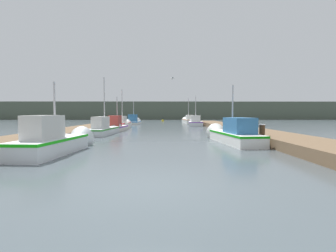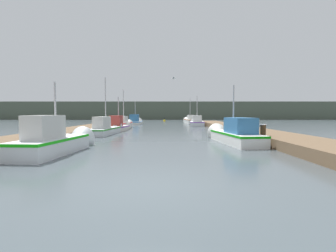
{
  "view_description": "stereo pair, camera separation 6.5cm",
  "coord_description": "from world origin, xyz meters",
  "px_view_note": "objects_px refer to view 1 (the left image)",
  "views": [
    {
      "loc": [
        0.44,
        -5.96,
        1.68
      ],
      "look_at": [
        0.57,
        10.85,
        0.85
      ],
      "focal_mm": 28.0,
      "sensor_mm": 36.0,
      "label": 1
    },
    {
      "loc": [
        0.51,
        -5.96,
        1.68
      ],
      "look_at": [
        0.57,
        10.85,
        0.85
      ],
      "focal_mm": 28.0,
      "sensor_mm": 36.0,
      "label": 2
    }
  ],
  "objects_px": {
    "fishing_boat_0": "(57,141)",
    "fishing_boat_1": "(231,134)",
    "fishing_boat_3": "(118,126)",
    "fishing_boat_2": "(106,129)",
    "mooring_piling_2": "(116,122)",
    "fishing_boat_4": "(123,124)",
    "fishing_boat_6": "(134,121)",
    "fishing_boat_7": "(188,120)",
    "mooring_piling_1": "(262,134)",
    "mooring_piling_3": "(227,127)",
    "channel_buoy": "(163,121)",
    "seagull_lead": "(173,78)",
    "fishing_boat_5": "(195,122)"
  },
  "relations": [
    {
      "from": "fishing_boat_0",
      "to": "fishing_boat_1",
      "type": "distance_m",
      "value": 9.25
    },
    {
      "from": "fishing_boat_0",
      "to": "fishing_boat_3",
      "type": "bearing_deg",
      "value": 94.61
    },
    {
      "from": "fishing_boat_2",
      "to": "mooring_piling_2",
      "type": "xyz_separation_m",
      "value": [
        -1.0,
        9.44,
        0.2
      ]
    },
    {
      "from": "fishing_boat_4",
      "to": "fishing_boat_0",
      "type": "bearing_deg",
      "value": -85.92
    },
    {
      "from": "fishing_boat_2",
      "to": "fishing_boat_6",
      "type": "distance_m",
      "value": 18.4
    },
    {
      "from": "fishing_boat_6",
      "to": "fishing_boat_7",
      "type": "bearing_deg",
      "value": 28.95
    },
    {
      "from": "fishing_boat_4",
      "to": "mooring_piling_1",
      "type": "height_order",
      "value": "fishing_boat_4"
    },
    {
      "from": "mooring_piling_1",
      "to": "mooring_piling_3",
      "type": "height_order",
      "value": "mooring_piling_3"
    },
    {
      "from": "fishing_boat_4",
      "to": "channel_buoy",
      "type": "xyz_separation_m",
      "value": [
        4.22,
        23.09,
        -0.33
      ]
    },
    {
      "from": "fishing_boat_6",
      "to": "fishing_boat_7",
      "type": "height_order",
      "value": "fishing_boat_7"
    },
    {
      "from": "seagull_lead",
      "to": "fishing_boat_2",
      "type": "bearing_deg",
      "value": 60.69
    },
    {
      "from": "fishing_boat_5",
      "to": "mooring_piling_2",
      "type": "height_order",
      "value": "fishing_boat_5"
    },
    {
      "from": "fishing_boat_6",
      "to": "fishing_boat_4",
      "type": "bearing_deg",
      "value": -88.1
    },
    {
      "from": "mooring_piling_1",
      "to": "fishing_boat_5",
      "type": "bearing_deg",
      "value": 93.27
    },
    {
      "from": "seagull_lead",
      "to": "fishing_boat_5",
      "type": "bearing_deg",
      "value": -7.56
    },
    {
      "from": "fishing_boat_7",
      "to": "fishing_boat_2",
      "type": "bearing_deg",
      "value": -115.66
    },
    {
      "from": "fishing_boat_2",
      "to": "seagull_lead",
      "type": "bearing_deg",
      "value": -29.75
    },
    {
      "from": "fishing_boat_2",
      "to": "seagull_lead",
      "type": "distance_m",
      "value": 7.29
    },
    {
      "from": "fishing_boat_7",
      "to": "mooring_piling_3",
      "type": "height_order",
      "value": "fishing_boat_7"
    },
    {
      "from": "fishing_boat_2",
      "to": "channel_buoy",
      "type": "height_order",
      "value": "fishing_boat_2"
    },
    {
      "from": "fishing_boat_1",
      "to": "fishing_boat_4",
      "type": "bearing_deg",
      "value": 115.22
    },
    {
      "from": "fishing_boat_5",
      "to": "mooring_piling_1",
      "type": "distance_m",
      "value": 21.09
    },
    {
      "from": "fishing_boat_7",
      "to": "mooring_piling_2",
      "type": "xyz_separation_m",
      "value": [
        -9.58,
        -13.32,
        0.17
      ]
    },
    {
      "from": "channel_buoy",
      "to": "seagull_lead",
      "type": "distance_m",
      "value": 34.97
    },
    {
      "from": "fishing_boat_5",
      "to": "mooring_piling_1",
      "type": "height_order",
      "value": "fishing_boat_5"
    },
    {
      "from": "fishing_boat_3",
      "to": "fishing_boat_4",
      "type": "distance_m",
      "value": 3.97
    },
    {
      "from": "fishing_boat_2",
      "to": "seagull_lead",
      "type": "relative_size",
      "value": 11.27
    },
    {
      "from": "fishing_boat_0",
      "to": "mooring_piling_3",
      "type": "distance_m",
      "value": 13.65
    },
    {
      "from": "fishing_boat_3",
      "to": "mooring_piling_2",
      "type": "height_order",
      "value": "fishing_boat_3"
    },
    {
      "from": "fishing_boat_4",
      "to": "channel_buoy",
      "type": "bearing_deg",
      "value": 82.92
    },
    {
      "from": "seagull_lead",
      "to": "fishing_boat_6",
      "type": "bearing_deg",
      "value": 17.41
    },
    {
      "from": "fishing_boat_4",
      "to": "fishing_boat_6",
      "type": "xyz_separation_m",
      "value": [
        0.01,
        10.22,
        -0.04
      ]
    },
    {
      "from": "fishing_boat_5",
      "to": "channel_buoy",
      "type": "height_order",
      "value": "fishing_boat_5"
    },
    {
      "from": "fishing_boat_3",
      "to": "fishing_boat_6",
      "type": "relative_size",
      "value": 1.04
    },
    {
      "from": "fishing_boat_2",
      "to": "mooring_piling_2",
      "type": "height_order",
      "value": "fishing_boat_2"
    },
    {
      "from": "fishing_boat_6",
      "to": "mooring_piling_3",
      "type": "distance_m",
      "value": 21.02
    },
    {
      "from": "mooring_piling_3",
      "to": "fishing_boat_3",
      "type": "bearing_deg",
      "value": 155.03
    },
    {
      "from": "fishing_boat_1",
      "to": "fishing_boat_2",
      "type": "distance_m",
      "value": 10.57
    },
    {
      "from": "fishing_boat_7",
      "to": "fishing_boat_5",
      "type": "bearing_deg",
      "value": -93.5
    },
    {
      "from": "fishing_boat_0",
      "to": "mooring_piling_1",
      "type": "distance_m",
      "value": 10.18
    },
    {
      "from": "mooring_piling_2",
      "to": "mooring_piling_3",
      "type": "height_order",
      "value": "mooring_piling_2"
    },
    {
      "from": "seagull_lead",
      "to": "channel_buoy",
      "type": "bearing_deg",
      "value": 5.6
    },
    {
      "from": "fishing_boat_0",
      "to": "fishing_boat_4",
      "type": "distance_m",
      "value": 18.21
    },
    {
      "from": "fishing_boat_2",
      "to": "fishing_boat_5",
      "type": "bearing_deg",
      "value": 61.02
    },
    {
      "from": "seagull_lead",
      "to": "fishing_boat_1",
      "type": "bearing_deg",
      "value": -124.54
    },
    {
      "from": "fishing_boat_2",
      "to": "fishing_boat_7",
      "type": "distance_m",
      "value": 24.33
    },
    {
      "from": "fishing_boat_6",
      "to": "mooring_piling_2",
      "type": "xyz_separation_m",
      "value": [
        -1.02,
        -8.96,
        0.2
      ]
    },
    {
      "from": "fishing_boat_7",
      "to": "mooring_piling_3",
      "type": "xyz_separation_m",
      "value": [
        1.17,
        -22.99,
        0.15
      ]
    },
    {
      "from": "mooring_piling_2",
      "to": "fishing_boat_3",
      "type": "bearing_deg",
      "value": -76.98
    },
    {
      "from": "fishing_boat_1",
      "to": "fishing_boat_0",
      "type": "bearing_deg",
      "value": -160.77
    }
  ]
}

